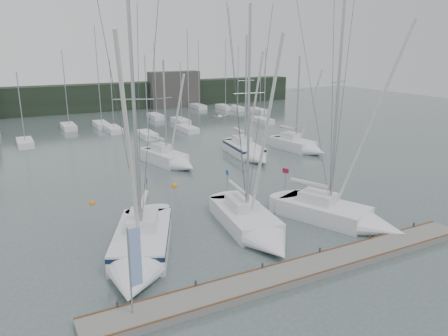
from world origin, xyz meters
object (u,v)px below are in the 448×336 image
Objects in this scene: sailboat_near_left at (139,254)px; sailboat_mid_c at (172,160)px; sailboat_mid_d at (249,152)px; buoy_c at (92,203)px; sailboat_near_right at (349,218)px; buoy_a at (174,186)px; sailboat_mid_e at (302,147)px; sailboat_near_center at (256,229)px; dock_banner at (134,262)px.

sailboat_mid_c is at bearing 87.30° from sailboat_near_left.
sailboat_mid_d is 29.35× the size of buoy_c.
buoy_a is (-7.57, 13.82, -0.58)m from sailboat_near_right.
buoy_c is at bearing 115.52° from sailboat_near_left.
sailboat_near_right reaches higher than sailboat_mid_e.
sailboat_near_left is at bearing 151.78° from sailboat_near_right.
sailboat_near_center is 20.62m from sailboat_mid_d.
sailboat_near_left is 32.88× the size of buoy_c.
sailboat_mid_e is at bearing 53.62° from sailboat_near_center.
sailboat_near_right is at bearing -61.28° from buoy_a.
sailboat_mid_c is 0.82× the size of sailboat_mid_d.
dock_banner is at bearing -144.19° from sailboat_near_center.
sailboat_mid_e is at bearing 13.69° from buoy_c.
dock_banner is at bearing -84.67° from sailboat_near_left.
sailboat_near_center is at bearing -107.65° from sailboat_mid_c.
sailboat_near_right is 21.68m from sailboat_mid_e.
sailboat_mid_d is 12.43m from buoy_a.
sailboat_mid_e is 24.58× the size of buoy_c.
sailboat_near_left is 1.12× the size of sailboat_mid_d.
sailboat_mid_e is (15.77, -1.20, -0.01)m from sailboat_mid_c.
sailboat_near_left is at bearing -129.82° from sailboat_mid_c.
sailboat_mid_d reaches higher than sailboat_mid_e.
dock_banner is (-1.28, -16.39, 2.89)m from buoy_c.
buoy_c is at bearing -153.22° from sailboat_mid_d.
sailboat_near_left is at bearing -153.59° from sailboat_mid_e.
sailboat_mid_e is (25.09, 17.61, -0.07)m from sailboat_near_left.
buoy_a is (-0.93, 12.38, -0.53)m from sailboat_near_center.
sailboat_near_center reaches higher than dock_banner.
sailboat_near_center is 11.11m from dock_banner.
sailboat_near_center reaches higher than sailboat_mid_c.
sailboat_near_left is at bearing 60.64° from dock_banner.
sailboat_near_left is 5.71m from dock_banner.
buoy_a is at bearing -172.76° from sailboat_mid_e.
sailboat_mid_d reaches higher than sailboat_mid_c.
sailboat_mid_c is at bearing -178.04° from sailboat_mid_d.
sailboat_mid_d is (18.11, 18.02, -0.01)m from sailboat_near_left.
sailboat_mid_e reaches higher than buoy_a.
sailboat_mid_c is 20.69× the size of buoy_a.
sailboat_near_center is at bearing -143.02° from sailboat_mid_e.
sailboat_mid_e is 2.79× the size of dock_banner.
buoy_c is 0.11× the size of dock_banner.
sailboat_near_center is 0.94× the size of sailboat_near_right.
dock_banner is (-26.74, -22.59, 2.31)m from sailboat_mid_e.
sailboat_mid_c is 15.82m from sailboat_mid_e.
dock_banner is (-10.97, -23.80, 2.29)m from sailboat_mid_c.
sailboat_mid_c is 0.98× the size of sailboat_mid_e.
sailboat_near_left is 28.24× the size of buoy_a.
sailboat_near_center is 12.42m from buoy_a.
sailboat_mid_c is 2.73× the size of dock_banner.
buoy_a is 1.16× the size of buoy_c.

